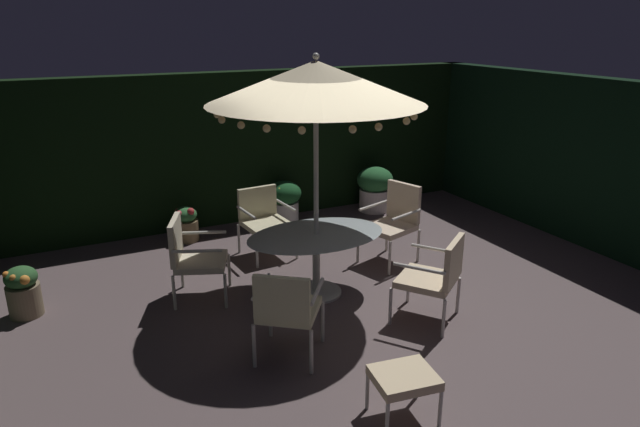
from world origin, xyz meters
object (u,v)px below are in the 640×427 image
(patio_dining_table, at_px, (316,246))
(patio_chair_north, at_px, (395,218))
(potted_plant_right_near, at_px, (284,200))
(potted_plant_back_right, at_px, (186,223))
(ottoman_footrest, at_px, (404,379))
(potted_plant_front_corner, at_px, (23,291))
(patio_chair_east, at_px, (192,254))
(patio_chair_south, at_px, (436,274))
(patio_umbrella, at_px, (316,83))
(patio_chair_northeast, at_px, (264,217))
(patio_chair_southeast, at_px, (287,307))
(potted_plant_back_left, at_px, (375,187))

(patio_dining_table, relative_size, patio_chair_north, 1.58)
(potted_plant_right_near, height_order, potted_plant_back_right, potted_plant_right_near)
(patio_chair_north, xyz_separation_m, potted_plant_right_near, (-0.73, 2.04, -0.23))
(ottoman_footrest, xyz_separation_m, potted_plant_front_corner, (-2.74, 3.26, -0.07))
(patio_chair_east, relative_size, patio_chair_south, 1.02)
(patio_dining_table, height_order, patio_chair_north, patio_chair_north)
(potted_plant_back_right, bearing_deg, ottoman_footrest, -82.62)
(patio_umbrella, xyz_separation_m, patio_chair_south, (0.85, -1.15, -1.90))
(patio_chair_northeast, xyz_separation_m, patio_chair_southeast, (-0.74, -2.55, 0.03))
(patio_umbrella, bearing_deg, potted_plant_right_near, 75.57)
(patio_chair_south, bearing_deg, patio_umbrella, 126.47)
(potted_plant_front_corner, bearing_deg, potted_plant_right_near, 22.51)
(patio_dining_table, xyz_separation_m, potted_plant_back_left, (2.24, 2.37, -0.19))
(ottoman_footrest, bearing_deg, patio_chair_northeast, 86.38)
(patio_chair_south, distance_m, potted_plant_back_right, 3.97)
(patio_dining_table, relative_size, potted_plant_back_left, 2.17)
(patio_chair_north, relative_size, potted_plant_back_right, 1.99)
(patio_chair_north, distance_m, ottoman_footrest, 3.26)
(patio_umbrella, height_order, potted_plant_back_right, patio_umbrella)
(patio_chair_south, height_order, potted_plant_right_near, patio_chair_south)
(ottoman_footrest, relative_size, potted_plant_back_right, 1.04)
(ottoman_footrest, xyz_separation_m, potted_plant_back_right, (-0.61, 4.71, -0.10))
(patio_chair_east, bearing_deg, patio_umbrella, -21.63)
(patio_chair_north, height_order, patio_chair_south, patio_chair_north)
(potted_plant_back_right, bearing_deg, potted_plant_back_left, -0.24)
(patio_chair_south, bearing_deg, patio_chair_north, 71.86)
(patio_chair_north, bearing_deg, potted_plant_back_right, 140.13)
(patio_dining_table, bearing_deg, patio_chair_northeast, 94.60)
(ottoman_footrest, relative_size, potted_plant_back_left, 0.72)
(patio_chair_south, bearing_deg, patio_chair_southeast, 179.53)
(potted_plant_front_corner, bearing_deg, patio_chair_north, -6.29)
(patio_dining_table, relative_size, patio_chair_east, 1.69)
(patio_chair_south, bearing_deg, patio_dining_table, 126.47)
(potted_plant_right_near, bearing_deg, potted_plant_back_left, -3.82)
(patio_umbrella, xyz_separation_m, patio_chair_southeast, (-0.85, -1.13, -1.89))
(patio_chair_southeast, height_order, ottoman_footrest, patio_chair_southeast)
(patio_chair_east, relative_size, potted_plant_back_left, 1.29)
(patio_chair_east, distance_m, patio_chair_southeast, 1.73)
(patio_chair_north, distance_m, patio_chair_northeast, 1.78)
(potted_plant_right_near, bearing_deg, patio_chair_southeast, -112.46)
(patio_chair_east, distance_m, potted_plant_front_corner, 1.83)
(patio_chair_south, bearing_deg, patio_chair_east, 142.44)
(patio_chair_south, bearing_deg, patio_chair_northeast, 110.56)
(ottoman_footrest, xyz_separation_m, potted_plant_back_left, (2.60, 4.69, 0.04))
(patio_chair_northeast, height_order, potted_plant_back_left, patio_chair_northeast)
(patio_chair_east, bearing_deg, potted_plant_front_corner, 167.17)
(patio_dining_table, bearing_deg, potted_plant_back_left, 46.52)
(patio_umbrella, bearing_deg, patio_dining_table, 50.83)
(patio_chair_northeast, relative_size, patio_chair_east, 0.94)
(patio_dining_table, xyz_separation_m, potted_plant_back_right, (-0.96, 2.38, -0.33))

